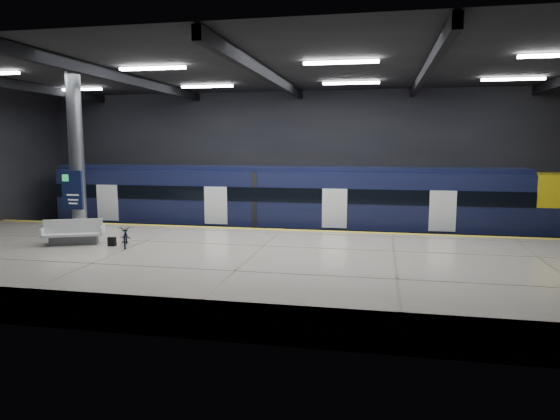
# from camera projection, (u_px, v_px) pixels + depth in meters

# --- Properties ---
(ground) EXTENTS (30.00, 30.00, 0.00)m
(ground) POSITION_uv_depth(u_px,v_px,m) (269.00, 267.00, 20.78)
(ground) COLOR black
(ground) RESTS_ON ground
(room_shell) EXTENTS (30.10, 16.10, 8.05)m
(room_shell) POSITION_uv_depth(u_px,v_px,m) (269.00, 128.00, 20.03)
(room_shell) COLOR black
(room_shell) RESTS_ON ground
(platform) EXTENTS (30.00, 11.00, 1.10)m
(platform) POSITION_uv_depth(u_px,v_px,m) (255.00, 268.00, 18.27)
(platform) COLOR beige
(platform) RESTS_ON ground
(safety_strip) EXTENTS (30.00, 0.40, 0.01)m
(safety_strip) POSITION_uv_depth(u_px,v_px,m) (282.00, 230.00, 23.30)
(safety_strip) COLOR yellow
(safety_strip) RESTS_ON platform
(rails) EXTENTS (30.00, 1.52, 0.16)m
(rails) POSITION_uv_depth(u_px,v_px,m) (292.00, 240.00, 26.11)
(rails) COLOR gray
(rails) RESTS_ON ground
(train) EXTENTS (29.40, 2.84, 3.79)m
(train) POSITION_uv_depth(u_px,v_px,m) (314.00, 203.00, 25.63)
(train) COLOR black
(train) RESTS_ON ground
(bench) EXTENTS (2.48, 1.76, 1.01)m
(bench) POSITION_uv_depth(u_px,v_px,m) (74.00, 235.00, 19.91)
(bench) COLOR #595B60
(bench) RESTS_ON platform
(bicycle) EXTENTS (1.22, 1.70, 0.85)m
(bicycle) POSITION_uv_depth(u_px,v_px,m) (126.00, 236.00, 19.45)
(bicycle) COLOR #99999E
(bicycle) RESTS_ON platform
(pannier_bag) EXTENTS (0.30, 0.19, 0.35)m
(pannier_bag) POSITION_uv_depth(u_px,v_px,m) (112.00, 241.00, 19.60)
(pannier_bag) COLOR black
(pannier_bag) RESTS_ON platform
(info_column) EXTENTS (0.90, 0.78, 6.90)m
(info_column) POSITION_uv_depth(u_px,v_px,m) (76.00, 159.00, 20.75)
(info_column) COLOR #9EA0A5
(info_column) RESTS_ON platform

